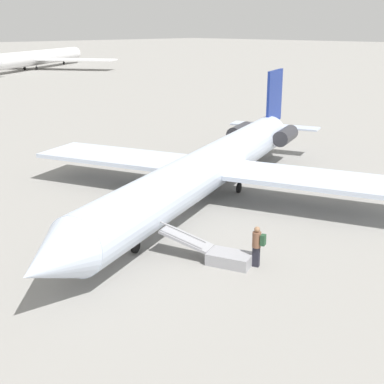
% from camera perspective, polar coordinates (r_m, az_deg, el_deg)
% --- Properties ---
extents(ground_plane, '(600.00, 600.00, 0.00)m').
position_cam_1_polar(ground_plane, '(30.08, 1.51, -1.03)').
color(ground_plane, gray).
extents(airplane_main, '(28.74, 22.50, 6.35)m').
position_cam_1_polar(airplane_main, '(30.34, 2.21, 2.86)').
color(airplane_main, silver).
rests_on(airplane_main, ground).
extents(airplane_far_left, '(42.91, 34.40, 8.49)m').
position_cam_1_polar(airplane_far_left, '(130.63, -16.23, 13.60)').
color(airplane_far_left, white).
rests_on(airplane_far_left, ground).
extents(boarding_stairs, '(2.36, 4.11, 1.62)m').
position_cam_1_polar(boarding_stairs, '(22.41, 3.09, -6.68)').
color(boarding_stairs, '#99999E').
rests_on(boarding_stairs, ground).
extents(passenger, '(0.44, 0.57, 1.74)m').
position_cam_1_polar(passenger, '(21.95, 6.99, -5.50)').
color(passenger, '#23232D').
rests_on(passenger, ground).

